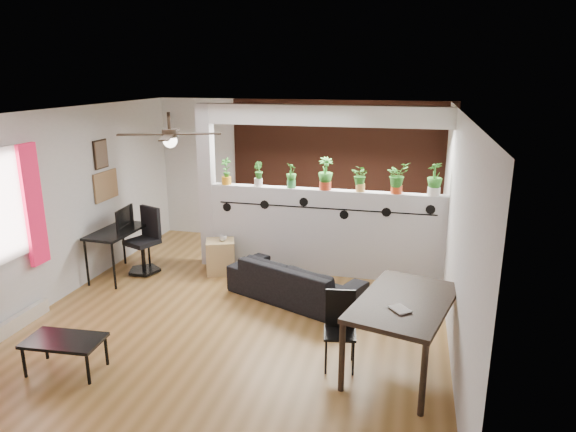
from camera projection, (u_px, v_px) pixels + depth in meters
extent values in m
cube|color=brown|center=(245.00, 312.00, 6.90)|extent=(6.30, 7.10, 0.10)
cube|color=#B7B7BA|center=(296.00, 172.00, 9.36)|extent=(6.30, 0.04, 2.90)
cube|color=#B7B7BA|center=(109.00, 324.00, 3.71)|extent=(6.30, 0.04, 2.90)
cube|color=#B7B7BA|center=(64.00, 203.00, 7.14)|extent=(0.04, 7.10, 2.90)
cube|color=#B7B7BA|center=(458.00, 230.00, 5.93)|extent=(0.04, 7.10, 2.90)
cube|color=white|center=(240.00, 107.00, 6.17)|extent=(6.30, 7.10, 0.10)
cube|color=#BCBCC1|center=(324.00, 232.00, 7.92)|extent=(3.60, 0.18, 1.35)
cube|color=silver|center=(327.00, 116.00, 7.44)|extent=(3.60, 0.18, 0.30)
cube|color=#BCBCC1|center=(207.00, 186.00, 8.19)|extent=(0.22, 0.20, 2.60)
cube|color=brown|center=(339.00, 175.00, 9.13)|extent=(3.90, 0.05, 2.60)
cube|color=black|center=(324.00, 208.00, 7.72)|extent=(3.31, 0.01, 0.02)
cylinder|color=black|center=(227.00, 207.00, 8.10)|extent=(0.14, 0.01, 0.14)
cylinder|color=black|center=(265.00, 205.00, 7.94)|extent=(0.14, 0.01, 0.14)
cylinder|color=black|center=(304.00, 202.00, 7.77)|extent=(0.14, 0.01, 0.14)
cylinder|color=black|center=(344.00, 215.00, 7.67)|extent=(0.14, 0.01, 0.14)
cylinder|color=black|center=(386.00, 212.00, 7.51)|extent=(0.14, 0.01, 0.14)
cylinder|color=black|center=(430.00, 210.00, 7.34)|extent=(0.14, 0.01, 0.14)
cube|color=#E81544|center=(33.00, 205.00, 6.43)|extent=(0.06, 0.30, 1.55)
cube|color=silver|center=(19.00, 322.00, 6.33)|extent=(0.08, 1.00, 0.18)
cube|color=olive|center=(106.00, 186.00, 8.00)|extent=(0.03, 0.60, 0.45)
cube|color=#8C7259|center=(101.00, 154.00, 7.82)|extent=(0.03, 0.30, 0.40)
cube|color=black|center=(101.00, 154.00, 7.82)|extent=(0.02, 0.34, 0.44)
cylinder|color=black|center=(169.00, 121.00, 6.12)|extent=(0.04, 0.04, 0.20)
cylinder|color=black|center=(170.00, 133.00, 6.16)|extent=(0.18, 0.18, 0.10)
sphere|color=white|center=(170.00, 141.00, 6.18)|extent=(0.17, 0.17, 0.17)
cube|color=black|center=(198.00, 134.00, 6.19)|extent=(0.55, 0.29, 0.01)
cube|color=black|center=(173.00, 131.00, 6.48)|extent=(0.29, 0.55, 0.01)
cube|color=black|center=(141.00, 134.00, 6.12)|extent=(0.55, 0.29, 0.01)
cube|color=black|center=(166.00, 138.00, 5.83)|extent=(0.29, 0.55, 0.01)
cylinder|color=orange|center=(226.00, 181.00, 8.09)|extent=(0.15, 0.15, 0.12)
imported|color=#1D5E1B|center=(226.00, 168.00, 8.03)|extent=(0.24, 0.20, 0.32)
cylinder|color=silver|center=(258.00, 182.00, 7.97)|extent=(0.13, 0.13, 0.12)
imported|color=#1D5E1B|center=(258.00, 171.00, 7.92)|extent=(0.24, 0.23, 0.28)
cylinder|color=#30843F|center=(291.00, 184.00, 7.85)|extent=(0.13, 0.13, 0.12)
imported|color=#1D5E1B|center=(291.00, 172.00, 7.80)|extent=(0.24, 0.24, 0.28)
cylinder|color=#BE3A1E|center=(325.00, 186.00, 7.72)|extent=(0.18, 0.18, 0.12)
imported|color=#1D5E1B|center=(326.00, 170.00, 7.66)|extent=(0.32, 0.29, 0.39)
cylinder|color=#DEA34E|center=(360.00, 187.00, 7.60)|extent=(0.13, 0.13, 0.12)
imported|color=#1D5E1B|center=(361.00, 175.00, 7.55)|extent=(0.24, 0.23, 0.29)
cylinder|color=#DB4419|center=(396.00, 189.00, 7.48)|extent=(0.17, 0.17, 0.12)
imported|color=#1D5E1B|center=(397.00, 175.00, 7.42)|extent=(0.30, 0.30, 0.36)
cylinder|color=white|center=(434.00, 191.00, 7.36)|extent=(0.18, 0.18, 0.12)
imported|color=#1D5E1B|center=(435.00, 175.00, 7.30)|extent=(0.33, 0.32, 0.38)
imported|color=black|center=(295.00, 281.00, 7.10)|extent=(1.95, 1.36, 0.53)
cube|color=tan|center=(221.00, 257.00, 8.05)|extent=(0.54, 0.51, 0.53)
imported|color=gray|center=(223.00, 238.00, 7.95)|extent=(0.13, 0.13, 0.09)
cube|color=black|center=(117.00, 231.00, 7.80)|extent=(0.58, 1.05, 0.04)
cylinder|color=black|center=(87.00, 263.00, 7.52)|extent=(0.04, 0.04, 0.71)
cylinder|color=black|center=(114.00, 266.00, 7.40)|extent=(0.04, 0.04, 0.71)
cylinder|color=black|center=(124.00, 243.00, 8.40)|extent=(0.04, 0.04, 0.71)
cylinder|color=black|center=(149.00, 246.00, 8.28)|extent=(0.04, 0.04, 0.71)
imported|color=black|center=(122.00, 222.00, 7.91)|extent=(0.31, 0.08, 0.17)
cylinder|color=black|center=(144.00, 270.00, 8.10)|extent=(0.53, 0.53, 0.04)
cylinder|color=black|center=(143.00, 257.00, 8.04)|extent=(0.06, 0.06, 0.45)
cube|color=black|center=(142.00, 242.00, 7.98)|extent=(0.56, 0.56, 0.07)
cube|color=black|center=(151.00, 222.00, 8.05)|extent=(0.40, 0.21, 0.49)
cube|color=black|center=(405.00, 302.00, 5.30)|extent=(1.22, 1.62, 0.05)
cylinder|color=black|center=(342.00, 357.00, 5.02)|extent=(0.06, 0.06, 0.74)
cylinder|color=black|center=(423.00, 380.00, 4.64)|extent=(0.06, 0.06, 0.74)
cylinder|color=black|center=(386.00, 304.00, 6.17)|extent=(0.06, 0.06, 0.74)
cylinder|color=black|center=(454.00, 319.00, 5.80)|extent=(0.06, 0.06, 0.74)
imported|color=gray|center=(393.00, 311.00, 5.03)|extent=(0.25, 0.26, 0.02)
cube|color=black|center=(340.00, 333.00, 5.41)|extent=(0.38, 0.38, 0.03)
cube|color=black|center=(340.00, 308.00, 5.50)|extent=(0.32, 0.07, 0.43)
cube|color=black|center=(326.00, 357.00, 5.34)|extent=(0.03, 0.03, 0.40)
cube|color=black|center=(353.00, 358.00, 5.32)|extent=(0.03, 0.03, 0.40)
cube|color=black|center=(327.00, 326.00, 5.56)|extent=(0.03, 0.03, 0.81)
cube|color=black|center=(353.00, 327.00, 5.53)|extent=(0.03, 0.03, 0.81)
cube|color=black|center=(64.00, 341.00, 5.35)|extent=(0.83, 0.50, 0.04)
cylinder|color=black|center=(24.00, 362.00, 5.29)|extent=(0.04, 0.04, 0.34)
cylinder|color=black|center=(88.00, 369.00, 5.17)|extent=(0.04, 0.04, 0.34)
cylinder|color=black|center=(46.00, 345.00, 5.64)|extent=(0.04, 0.04, 0.34)
cylinder|color=black|center=(106.00, 351.00, 5.52)|extent=(0.04, 0.04, 0.34)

